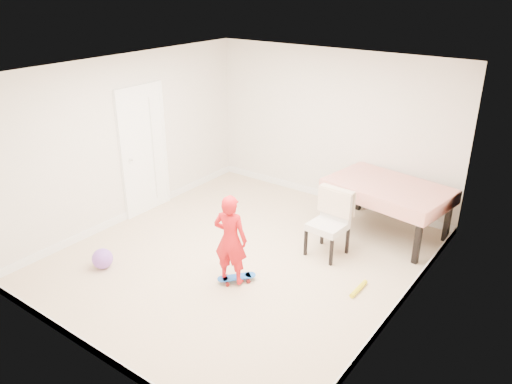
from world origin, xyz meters
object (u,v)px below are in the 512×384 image
Objects in this scene: dining_table at (386,209)px; child at (230,242)px; dining_chair at (328,224)px; skateboard at (237,279)px; balloon at (102,259)px.

child reaches higher than dining_table.
child reaches higher than dining_chair.
dining_chair reaches higher than dining_table.
dining_chair is 1.89× the size of skateboard.
dining_chair is at bearing 42.79° from balloon.
child is 1.85m from balloon.
child reaches higher than skateboard.
dining_chair reaches higher than balloon.
child is at bearing 24.44° from balloon.
skateboard is at bearing -110.58° from dining_chair.
skateboard is 1.81× the size of balloon.
balloon is at bearing -121.39° from dining_table.
dining_table is 1.15m from dining_chair.
dining_table is 1.44× the size of child.
skateboard is at bearing -138.14° from child.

